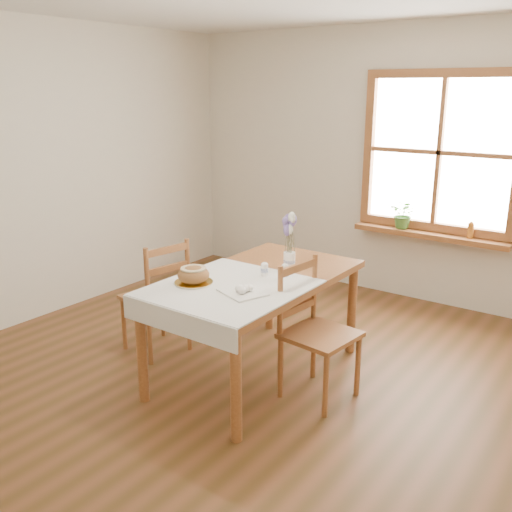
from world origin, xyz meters
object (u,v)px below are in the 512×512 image
at_px(dining_table, 256,288).
at_px(flower_vase, 289,260).
at_px(chair_left, 155,295).
at_px(bread_plate, 194,283).
at_px(chair_right, 320,333).

bearing_deg(dining_table, flower_vase, 81.00).
relative_size(dining_table, chair_left, 1.74).
xyz_separation_m(dining_table, flower_vase, (0.05, 0.34, 0.13)).
height_order(bread_plate, flower_vase, flower_vase).
relative_size(dining_table, flower_vase, 16.54).
bearing_deg(dining_table, bread_plate, -121.36).
height_order(dining_table, bread_plate, bread_plate).
xyz_separation_m(dining_table, bread_plate, (-0.23, -0.39, 0.10)).
bearing_deg(flower_vase, chair_left, -153.05).
distance_m(chair_right, flower_vase, 0.68).
height_order(chair_right, flower_vase, chair_right).
xyz_separation_m(chair_right, bread_plate, (-0.76, -0.38, 0.30)).
relative_size(chair_left, chair_right, 0.99).
height_order(dining_table, chair_left, chair_left).
relative_size(chair_left, flower_vase, 9.49).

